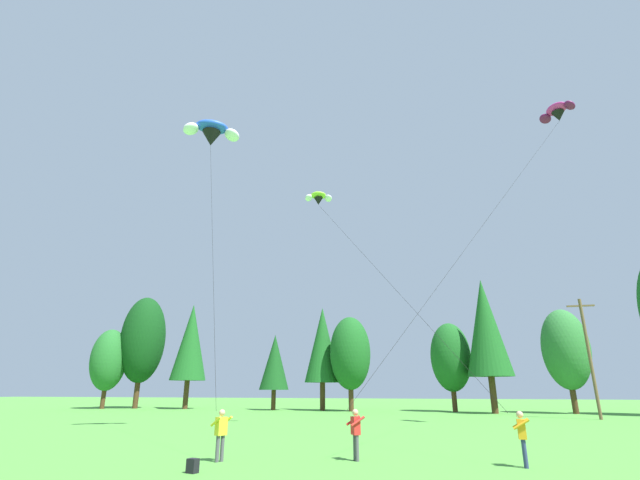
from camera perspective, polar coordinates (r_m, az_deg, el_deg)
name	(u,v)px	position (r m, az deg, el deg)	size (l,w,h in m)	color
treeline_tree_a	(109,360)	(65.02, -25.21, -13.58)	(4.41, 4.41, 9.66)	#472D19
treeline_tree_b	(143,339)	(64.75, -21.52, -11.65)	(5.59, 5.59, 14.04)	#472D19
treeline_tree_c	(191,342)	(61.32, -16.07, -12.30)	(4.43, 4.43, 12.87)	#472D19
treeline_tree_d	(275,362)	(56.01, -5.77, -15.15)	(3.49, 3.49, 8.60)	#472D19
treeline_tree_e	(322,345)	(54.94, 0.32, -13.11)	(4.18, 4.18, 11.74)	#472D19
treeline_tree_f	(350,353)	(52.79, 3.85, -14.10)	(4.58, 4.58, 10.28)	#472D19
treeline_tree_g	(451,357)	(53.52, 16.22, -14.06)	(4.34, 4.34, 9.41)	#472D19
treeline_tree_h	(486,327)	(51.43, 20.25, -10.29)	(4.61, 4.61, 13.69)	#472D19
treeline_tree_i	(566,349)	(53.98, 28.69, -12.03)	(4.59, 4.59, 10.33)	#472D19
utility_pole	(589,354)	(45.09, 30.96, -12.25)	(2.20, 0.26, 9.81)	brown
kite_flyer_near	(221,430)	(17.41, -12.44, -22.51)	(0.73, 0.74, 1.69)	#4C4C51
kite_flyer_mid	(356,430)	(17.32, 4.54, -22.88)	(0.74, 0.75, 1.69)	#4C4C51
kite_flyer_far	(522,434)	(17.16, 24.25, -21.49)	(0.59, 0.62, 1.69)	navy
parafoil_kite_high_blue_white	(212,133)	(31.43, -13.58, 13.07)	(7.25, 9.10, 17.77)	blue
parafoil_kite_mid_magenta	(557,112)	(37.61, 27.86, 14.11)	(14.41, 15.35, 20.30)	#D12893
parafoil_kite_far_lime_white	(319,198)	(33.18, -0.17, 5.30)	(10.57, 13.23, 14.62)	#93D633
backpack	(193,466)	(15.49, -15.84, -25.83)	(0.32, 0.24, 0.40)	black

